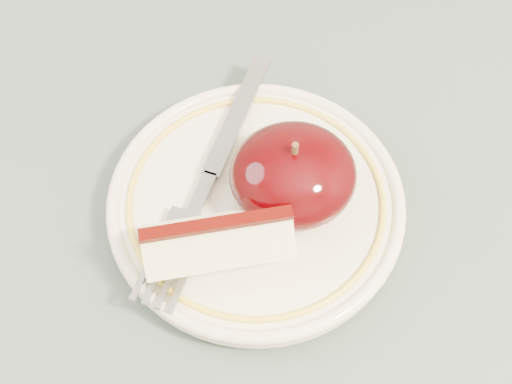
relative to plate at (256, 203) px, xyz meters
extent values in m
cylinder|color=brown|center=(0.36, 0.30, -0.41)|extent=(0.05, 0.05, 0.71)
cube|color=#425149|center=(-0.04, -0.10, -0.03)|extent=(0.90, 0.90, 0.04)
cylinder|color=#EDE6C7|center=(0.00, 0.00, -0.01)|extent=(0.10, 0.10, 0.01)
cylinder|color=#EDE6C7|center=(0.00, 0.00, 0.00)|extent=(0.19, 0.19, 0.01)
torus|color=#EDE6C7|center=(0.00, 0.00, 0.00)|extent=(0.19, 0.19, 0.01)
torus|color=gold|center=(0.00, 0.00, 0.00)|extent=(0.16, 0.16, 0.00)
ellipsoid|color=black|center=(0.02, 0.00, 0.03)|extent=(0.08, 0.07, 0.05)
cylinder|color=#472D19|center=(0.02, 0.00, 0.05)|extent=(0.00, 0.00, 0.01)
cube|color=#FFF5BB|center=(-0.03, -0.04, 0.02)|extent=(0.09, 0.04, 0.04)
cube|color=#350401|center=(-0.03, -0.04, 0.04)|extent=(0.09, 0.01, 0.00)
cube|color=gray|center=(0.00, 0.07, 0.01)|extent=(0.06, 0.10, 0.00)
cube|color=gray|center=(-0.03, 0.01, 0.01)|extent=(0.02, 0.03, 0.00)
cube|color=gray|center=(-0.05, -0.02, 0.01)|extent=(0.04, 0.03, 0.00)
cube|color=gray|center=(-0.05, -0.05, 0.01)|extent=(0.02, 0.04, 0.00)
cube|color=gray|center=(-0.06, -0.05, 0.01)|extent=(0.02, 0.04, 0.00)
cube|color=gray|center=(-0.06, -0.04, 0.01)|extent=(0.02, 0.04, 0.00)
cube|color=gray|center=(-0.07, -0.04, 0.01)|extent=(0.02, 0.04, 0.00)
camera|label=1|loc=(-0.03, -0.23, 0.39)|focal=50.00mm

